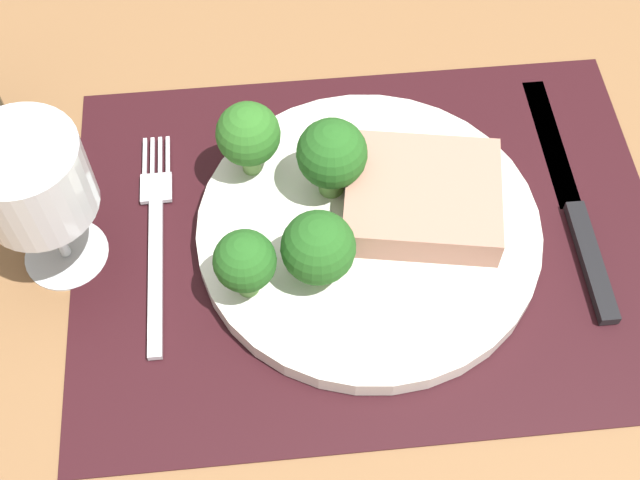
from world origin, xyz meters
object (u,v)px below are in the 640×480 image
at_px(steak, 422,197).
at_px(fork, 156,236).
at_px(wine_glass, 33,185).
at_px(knife, 575,211).
at_px(plate, 368,231).

relative_size(steak, fork, 0.58).
height_order(steak, fork, steak).
bearing_deg(fork, wine_glass, -175.09).
bearing_deg(fork, steak, -1.79).
height_order(knife, wine_glass, wine_glass).
bearing_deg(steak, knife, -3.03).
distance_m(plate, knife, 0.16).
bearing_deg(fork, plate, -6.20).
bearing_deg(wine_glass, fork, 5.94).
xyz_separation_m(fork, wine_glass, (-0.07, -0.01, 0.08)).
relative_size(steak, wine_glass, 0.89).
xyz_separation_m(plate, fork, (-0.16, 0.01, -0.01)).
distance_m(knife, wine_glass, 0.39).
relative_size(plate, fork, 1.31).
height_order(fork, knife, knife).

